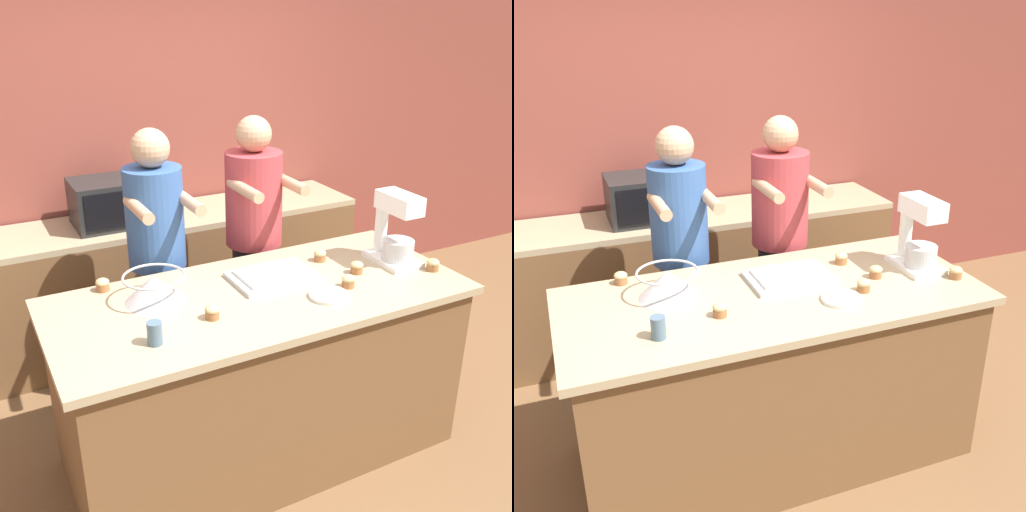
# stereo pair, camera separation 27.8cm
# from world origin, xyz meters

# --- Properties ---
(ground_plane) EXTENTS (16.00, 16.00, 0.00)m
(ground_plane) POSITION_xyz_m (0.00, 0.00, 0.00)
(ground_plane) COLOR brown
(back_wall) EXTENTS (10.00, 0.06, 2.70)m
(back_wall) POSITION_xyz_m (0.00, 1.77, 1.35)
(back_wall) COLOR brown
(back_wall) RESTS_ON ground_plane
(island_counter) EXTENTS (2.07, 0.91, 0.96)m
(island_counter) POSITION_xyz_m (0.00, 0.00, 0.48)
(island_counter) COLOR brown
(island_counter) RESTS_ON ground_plane
(back_counter) EXTENTS (2.80, 0.60, 0.92)m
(back_counter) POSITION_xyz_m (0.00, 1.42, 0.46)
(back_counter) COLOR brown
(back_counter) RESTS_ON ground_plane
(person_left) EXTENTS (0.34, 0.50, 1.68)m
(person_left) POSITION_xyz_m (-0.30, 0.66, 0.89)
(person_left) COLOR brown
(person_left) RESTS_ON ground_plane
(person_right) EXTENTS (0.35, 0.51, 1.70)m
(person_right) POSITION_xyz_m (0.31, 0.66, 0.89)
(person_right) COLOR #232328
(person_right) RESTS_ON ground_plane
(stand_mixer) EXTENTS (0.20, 0.30, 0.39)m
(stand_mixer) POSITION_xyz_m (0.82, 0.00, 1.13)
(stand_mixer) COLOR white
(stand_mixer) RESTS_ON island_counter
(mixing_bowl) EXTENTS (0.30, 0.30, 0.14)m
(mixing_bowl) POSITION_xyz_m (-0.49, 0.15, 1.03)
(mixing_bowl) COLOR #BCBCC1
(mixing_bowl) RESTS_ON island_counter
(baking_tray) EXTENTS (0.43, 0.30, 0.04)m
(baking_tray) POSITION_xyz_m (0.13, 0.11, 0.98)
(baking_tray) COLOR #BCBCC1
(baking_tray) RESTS_ON island_counter
(microwave_oven) EXTENTS (0.49, 0.38, 0.30)m
(microwave_oven) POSITION_xyz_m (-0.35, 1.42, 1.07)
(microwave_oven) COLOR black
(microwave_oven) RESTS_ON back_counter
(drinking_glass) EXTENTS (0.07, 0.07, 0.10)m
(drinking_glass) POSITION_xyz_m (-0.61, -0.22, 1.01)
(drinking_glass) COLOR slate
(drinking_glass) RESTS_ON island_counter
(small_plate) EXTENTS (0.19, 0.19, 0.02)m
(small_plate) POSITION_xyz_m (0.27, -0.19, 0.97)
(small_plate) COLOR white
(small_plate) RESTS_ON island_counter
(cupcake_0) EXTENTS (0.07, 0.07, 0.07)m
(cupcake_0) POSITION_xyz_m (-0.31, -0.13, 0.99)
(cupcake_0) COLOR #9E6038
(cupcake_0) RESTS_ON island_counter
(cupcake_1) EXTENTS (0.07, 0.07, 0.07)m
(cupcake_1) POSITION_xyz_m (0.48, 0.20, 0.99)
(cupcake_1) COLOR #9E6038
(cupcake_1) RESTS_ON island_counter
(cupcake_2) EXTENTS (0.07, 0.07, 0.07)m
(cupcake_2) POSITION_xyz_m (0.94, -0.18, 0.99)
(cupcake_2) COLOR #9E6038
(cupcake_2) RESTS_ON island_counter
(cupcake_3) EXTENTS (0.07, 0.07, 0.07)m
(cupcake_3) POSITION_xyz_m (0.42, -0.14, 0.99)
(cupcake_3) COLOR #9E6038
(cupcake_3) RESTS_ON island_counter
(cupcake_4) EXTENTS (0.07, 0.07, 0.07)m
(cupcake_4) POSITION_xyz_m (-0.68, 0.38, 0.99)
(cupcake_4) COLOR #9E6038
(cupcake_4) RESTS_ON island_counter
(cupcake_5) EXTENTS (0.07, 0.07, 0.07)m
(cupcake_5) POSITION_xyz_m (0.56, -0.03, 0.99)
(cupcake_5) COLOR #9E6038
(cupcake_5) RESTS_ON island_counter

